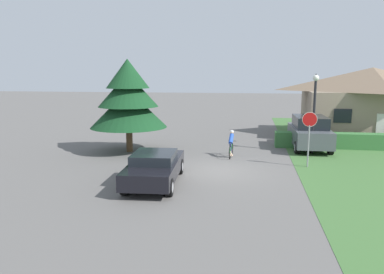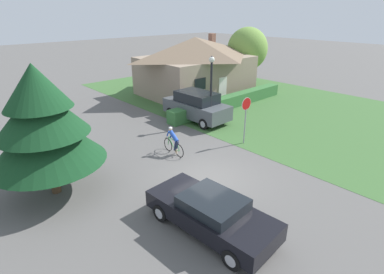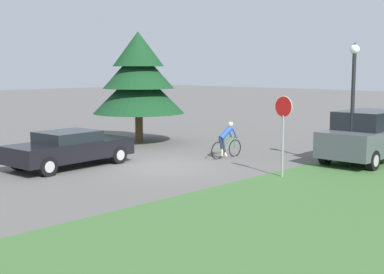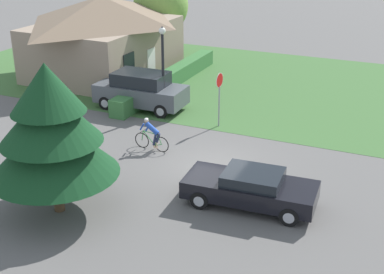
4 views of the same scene
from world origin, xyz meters
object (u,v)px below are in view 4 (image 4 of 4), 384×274
object	(u,v)px
parked_suv_right	(141,90)
stop_sign	(219,89)
conifer_tall_near	(51,128)
cottage_house	(103,34)
street_lamp	(163,58)
cyclist	(152,135)
deciduous_tree_right	(161,5)
sedan_left_lane	(250,188)

from	to	relation	value
parked_suv_right	stop_sign	size ratio (longest dim) A/B	1.80
stop_sign	conifer_tall_near	size ratio (longest dim) A/B	0.50
cottage_house	parked_suv_right	xyz separation A→B (m)	(-4.95, -5.40, -1.56)
parked_suv_right	cottage_house	bearing A→B (deg)	-43.68
conifer_tall_near	parked_suv_right	bearing A→B (deg)	13.63
cottage_house	street_lamp	distance (m)	8.39
cyclist	deciduous_tree_right	size ratio (longest dim) A/B	0.31
cyclist	deciduous_tree_right	distance (m)	17.50
cyclist	stop_sign	size ratio (longest dim) A/B	0.64
cottage_house	deciduous_tree_right	bearing A→B (deg)	-7.29
cyclist	parked_suv_right	xyz separation A→B (m)	(4.55, 3.06, 0.29)
sedan_left_lane	street_lamp	xyz separation A→B (m)	(7.39, 7.19, 2.19)
street_lamp	conifer_tall_near	size ratio (longest dim) A/B	0.85
parked_suv_right	stop_sign	world-z (taller)	stop_sign
conifer_tall_near	deciduous_tree_right	distance (m)	22.60
street_lamp	parked_suv_right	bearing A→B (deg)	89.35
parked_suv_right	sedan_left_lane	bearing A→B (deg)	137.89
parked_suv_right	street_lamp	world-z (taller)	street_lamp
street_lamp	conifer_tall_near	xyz separation A→B (m)	(-10.47, -1.19, 0.23)
cyclist	conifer_tall_near	world-z (taller)	conifer_tall_near
cottage_house	sedan_left_lane	world-z (taller)	cottage_house
cottage_house	conifer_tall_near	xyz separation A→B (m)	(-15.43, -7.94, 0.56)
parked_suv_right	deciduous_tree_right	world-z (taller)	deciduous_tree_right
cottage_house	deciduous_tree_right	world-z (taller)	deciduous_tree_right
cottage_house	cyclist	distance (m)	12.86
parked_suv_right	conifer_tall_near	world-z (taller)	conifer_tall_near
cyclist	sedan_left_lane	bearing A→B (deg)	156.00
stop_sign	deciduous_tree_right	distance (m)	14.98
sedan_left_lane	deciduous_tree_right	size ratio (longest dim) A/B	0.85
sedan_left_lane	conifer_tall_near	world-z (taller)	conifer_tall_near
parked_suv_right	cyclist	bearing A→B (deg)	122.76
parked_suv_right	stop_sign	distance (m)	4.87
cyclist	conifer_tall_near	bearing A→B (deg)	88.56
cottage_house	street_lamp	world-z (taller)	cottage_house
conifer_tall_near	sedan_left_lane	bearing A→B (deg)	-62.90
street_lamp	deciduous_tree_right	size ratio (longest dim) A/B	0.81
deciduous_tree_right	parked_suv_right	bearing A→B (deg)	-158.21
parked_suv_right	conifer_tall_near	bearing A→B (deg)	102.45
cottage_house	cyclist	xyz separation A→B (m)	(-9.50, -8.46, -1.85)
cottage_house	cyclist	bearing A→B (deg)	-136.26
cottage_house	street_lamp	size ratio (longest dim) A/B	2.20
stop_sign	cottage_house	bearing A→B (deg)	-114.96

